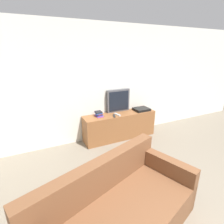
# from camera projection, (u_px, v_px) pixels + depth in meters

# --- Properties ---
(wall_back) EXTENTS (9.00, 0.06, 2.60)m
(wall_back) POSITION_uv_depth(u_px,v_px,m) (107.00, 84.00, 4.03)
(wall_back) COLOR silver
(wall_back) RESTS_ON ground_plane
(tv_stand) EXTENTS (1.75, 0.42, 0.62)m
(tv_stand) POSITION_uv_depth(u_px,v_px,m) (120.00, 126.00, 4.21)
(tv_stand) COLOR brown
(tv_stand) RESTS_ON ground_plane
(television) EXTENTS (0.58, 0.09, 0.54)m
(television) POSITION_uv_depth(u_px,v_px,m) (118.00, 101.00, 4.18)
(television) COLOR #4C4C51
(television) RESTS_ON tv_stand
(couch) EXTENTS (2.09, 1.45, 0.82)m
(couch) POSITION_uv_depth(u_px,v_px,m) (118.00, 214.00, 1.96)
(couch) COLOR brown
(couch) RESTS_ON ground_plane
(book_stack) EXTENTS (0.16, 0.22, 0.11)m
(book_stack) POSITION_uv_depth(u_px,v_px,m) (99.00, 114.00, 3.93)
(book_stack) COLOR #7A3884
(book_stack) RESTS_ON tv_stand
(remote_on_stand) EXTENTS (0.09, 0.20, 0.02)m
(remote_on_stand) POSITION_uv_depth(u_px,v_px,m) (117.00, 114.00, 4.01)
(remote_on_stand) COLOR #B7B7B7
(remote_on_stand) RESTS_ON tv_stand
(remote_secondary) EXTENTS (0.08, 0.16, 0.02)m
(remote_secondary) POSITION_uv_depth(u_px,v_px,m) (114.00, 116.00, 3.92)
(remote_secondary) COLOR #2D2D2D
(remote_secondary) RESTS_ON tv_stand
(set_top_box) EXTENTS (0.37, 0.30, 0.06)m
(set_top_box) POSITION_uv_depth(u_px,v_px,m) (141.00, 109.00, 4.32)
(set_top_box) COLOR black
(set_top_box) RESTS_ON tv_stand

